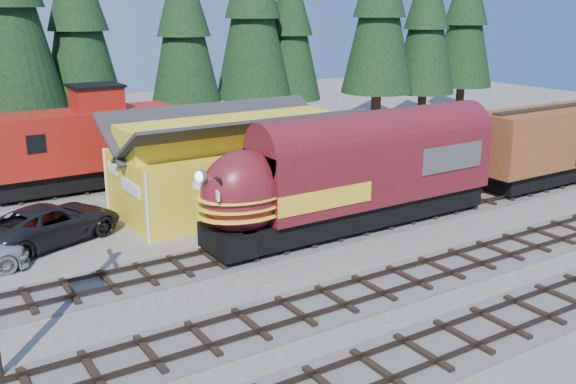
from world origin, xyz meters
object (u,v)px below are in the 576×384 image
depot (233,153)px  boxcar (566,140)px  caboose (82,144)px  locomotive (347,181)px  pickup_truck_a (51,223)px

depot → boxcar: 20.62m
boxcar → caboose: 29.08m
depot → locomotive: (2.70, -6.50, -0.41)m
locomotive → pickup_truck_a: size_ratio=2.45×
locomotive → pickup_truck_a: 13.91m
boxcar → pickup_truck_a: bearing=168.0°
boxcar → pickup_truck_a: (-29.23, 6.19, -1.74)m
boxcar → caboose: caboose is taller
locomotive → depot: bearing=112.5°
boxcar → caboose: (-25.49, 14.00, 0.17)m
depot → caboose: size_ratio=1.16×
boxcar → pickup_truck_a: boxcar is taller
depot → caboose: caboose is taller
locomotive → boxcar: (16.87, 0.00, 0.10)m
depot → boxcar: (19.57, -6.50, -0.31)m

